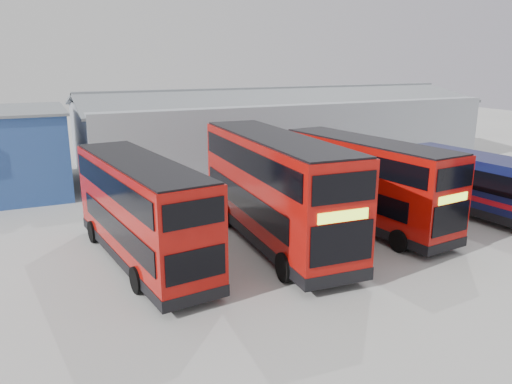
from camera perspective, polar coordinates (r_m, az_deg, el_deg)
name	(u,v)px	position (r m, az deg, el deg)	size (l,w,h in m)	color
ground_plane	(324,271)	(19.93, 7.82, -8.88)	(120.00, 120.00, 0.00)	#9A9A95
maintenance_shed	(277,129)	(39.96, 2.46, 7.22)	(30.50, 12.00, 5.89)	#969BA3
double_decker_left	(142,213)	(20.29, -12.93, -2.33)	(3.68, 10.21, 4.23)	#A80E09
double_decker_centre	(275,191)	(21.96, 2.13, 0.17)	(3.31, 11.53, 4.83)	#A80E09
double_decker_right	(365,183)	(24.88, 12.33, 0.96)	(3.62, 10.32, 4.28)	#A80E09
single_decker_blue	(501,191)	(27.90, 26.18, 0.06)	(3.84, 11.81, 3.15)	#0E183D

